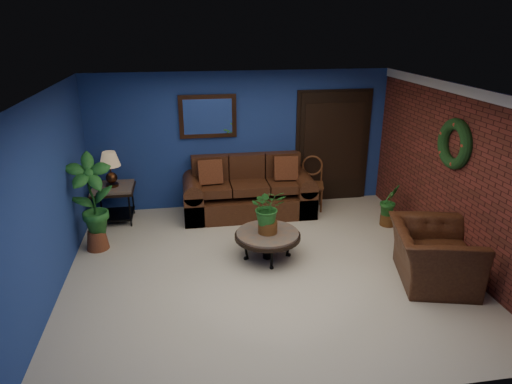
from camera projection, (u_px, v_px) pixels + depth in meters
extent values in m
plane|color=beige|center=(265.00, 268.00, 6.52)|extent=(5.50, 5.50, 0.00)
cube|color=navy|center=(241.00, 140.00, 8.38)|extent=(5.50, 0.04, 2.50)
cube|color=navy|center=(48.00, 198.00, 5.66)|extent=(0.04, 5.00, 2.50)
cube|color=maroon|center=(456.00, 175.00, 6.49)|extent=(0.04, 5.00, 2.50)
cube|color=white|center=(267.00, 91.00, 5.64)|extent=(5.50, 5.00, 0.02)
cube|color=white|center=(467.00, 92.00, 6.07)|extent=(0.03, 5.00, 0.14)
cube|color=#432312|center=(208.00, 116.00, 8.09)|extent=(1.02, 0.06, 0.77)
cube|color=black|center=(332.00, 147.00, 8.69)|extent=(1.44, 0.06, 2.18)
torus|color=black|center=(455.00, 144.00, 6.37)|extent=(0.16, 0.72, 0.72)
cube|color=#472714|center=(249.00, 204.00, 8.31)|extent=(2.33, 1.01, 0.38)
cube|color=#472714|center=(246.00, 179.00, 8.52)|extent=(1.99, 0.28, 0.95)
cube|color=#472714|center=(212.00, 189.00, 8.02)|extent=(0.64, 0.69, 0.15)
cube|color=#472714|center=(249.00, 186.00, 8.12)|extent=(0.64, 0.69, 0.15)
cube|color=#472714|center=(285.00, 184.00, 8.22)|extent=(0.64, 0.69, 0.15)
cube|color=#472714|center=(193.00, 203.00, 8.13)|extent=(0.34, 1.01, 0.53)
cube|color=#472714|center=(302.00, 197.00, 8.43)|extent=(0.34, 1.01, 0.53)
cube|color=brown|center=(210.00, 172.00, 7.96)|extent=(0.42, 0.13, 0.42)
cube|color=brown|center=(286.00, 168.00, 8.16)|extent=(0.42, 0.13, 0.42)
cylinder|color=#58514D|center=(268.00, 234.00, 6.67)|extent=(0.91, 0.91, 0.05)
cylinder|color=black|center=(268.00, 236.00, 6.68)|extent=(0.97, 0.97, 0.05)
cylinder|color=black|center=(267.00, 247.00, 6.74)|extent=(0.14, 0.14, 0.37)
cube|color=#58514D|center=(113.00, 187.00, 7.84)|extent=(0.67, 0.67, 0.05)
cube|color=black|center=(113.00, 190.00, 7.86)|extent=(0.71, 0.71, 0.04)
cube|color=black|center=(116.00, 214.00, 8.02)|extent=(0.60, 0.60, 0.03)
cylinder|color=black|center=(95.00, 212.00, 7.65)|extent=(0.03, 0.03, 0.62)
cylinder|color=black|center=(130.00, 209.00, 7.73)|extent=(0.03, 0.03, 0.62)
cylinder|color=black|center=(100.00, 199.00, 8.17)|extent=(0.03, 0.03, 0.62)
cylinder|color=black|center=(133.00, 197.00, 8.26)|extent=(0.03, 0.03, 0.62)
cylinder|color=#432312|center=(112.00, 185.00, 7.83)|extent=(0.21, 0.21, 0.04)
sphere|color=#432312|center=(112.00, 179.00, 7.79)|extent=(0.19, 0.19, 0.19)
cylinder|color=#432312|center=(111.00, 170.00, 7.73)|extent=(0.02, 0.02, 0.25)
cone|color=#907653|center=(109.00, 160.00, 7.67)|extent=(0.35, 0.35, 0.25)
cube|color=brown|center=(312.00, 185.00, 8.44)|extent=(0.51, 0.51, 0.04)
torus|color=brown|center=(312.00, 166.00, 8.50)|extent=(0.39, 0.13, 0.39)
cylinder|color=brown|center=(302.00, 200.00, 8.37)|extent=(0.03, 0.03, 0.44)
cylinder|color=brown|center=(321.00, 201.00, 8.34)|extent=(0.03, 0.03, 0.44)
cylinder|color=brown|center=(302.00, 194.00, 8.70)|extent=(0.03, 0.03, 0.44)
cylinder|color=brown|center=(320.00, 194.00, 8.67)|extent=(0.03, 0.03, 0.44)
imported|color=#472714|center=(433.00, 255.00, 6.08)|extent=(1.30, 1.41, 0.77)
cylinder|color=brown|center=(268.00, 227.00, 6.63)|extent=(0.28, 0.28, 0.18)
imported|color=#1A551C|center=(268.00, 207.00, 6.52)|extent=(0.49, 0.43, 0.55)
cylinder|color=brown|center=(388.00, 220.00, 7.86)|extent=(0.26, 0.26, 0.20)
imported|color=#1A551C|center=(390.00, 201.00, 7.74)|extent=(0.38, 0.33, 0.60)
cylinder|color=brown|center=(97.00, 240.00, 7.03)|extent=(0.34, 0.34, 0.30)
imported|color=#1A551C|center=(91.00, 195.00, 6.77)|extent=(0.75, 0.59, 1.26)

